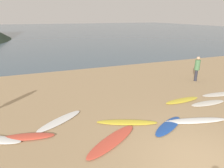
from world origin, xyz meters
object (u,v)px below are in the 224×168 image
at_px(person_0, 197,67).
at_px(surfboard_4, 127,122).
at_px(surfboard_5, 168,126).
at_px(surfboard_9, 221,94).
at_px(surfboard_1, 28,137).
at_px(surfboard_7, 182,100).
at_px(surfboard_2, 60,121).
at_px(surfboard_6, 196,121).
at_px(surfboard_8, 208,103).
at_px(surfboard_3, 112,141).

bearing_deg(person_0, surfboard_4, 149.77).
xyz_separation_m(surfboard_4, person_0, (6.70, 3.42, 0.95)).
bearing_deg(surfboard_5, surfboard_9, -8.76).
xyz_separation_m(surfboard_1, person_0, (10.49, 3.08, 0.93)).
bearing_deg(surfboard_7, surfboard_2, 175.66).
relative_size(surfboard_2, surfboard_5, 1.17).
height_order(surfboard_6, surfboard_7, surfboard_6).
xyz_separation_m(surfboard_4, surfboard_5, (1.42, -0.85, 0.00)).
xyz_separation_m(surfboard_1, surfboard_7, (7.42, 0.66, -0.01)).
bearing_deg(surfboard_4, surfboard_5, -8.64).
distance_m(surfboard_6, surfboard_9, 3.99).
height_order(surfboard_1, surfboard_8, surfboard_1).
bearing_deg(surfboard_1, surfboard_5, 0.96).
bearing_deg(surfboard_3, surfboard_9, -16.49).
distance_m(surfboard_5, surfboard_7, 2.87).
bearing_deg(surfboard_4, surfboard_3, -114.17).
bearing_deg(surfboard_3, surfboard_6, -30.20).
bearing_deg(surfboard_6, person_0, 62.55).
height_order(surfboard_4, surfboard_5, surfboard_5).
bearing_deg(surfboard_9, surfboard_6, -145.47).
bearing_deg(surfboard_4, surfboard_7, 37.68).
bearing_deg(surfboard_8, surfboard_9, 23.71).
bearing_deg(surfboard_1, surfboard_6, 2.93).
xyz_separation_m(surfboard_7, person_0, (3.08, 2.42, 0.94)).
relative_size(surfboard_7, person_0, 1.24).
height_order(surfboard_8, person_0, person_0).
bearing_deg(surfboard_7, surfboard_1, -178.09).
bearing_deg(surfboard_1, surfboard_3, -11.56).
height_order(surfboard_5, surfboard_9, surfboard_5).
bearing_deg(surfboard_8, surfboard_4, -174.88).
xyz_separation_m(surfboard_2, surfboard_7, (6.18, -0.13, 0.00)).
bearing_deg(surfboard_5, surfboard_2, 124.66).
xyz_separation_m(surfboard_3, person_0, (7.72, 4.39, 0.94)).
height_order(surfboard_1, surfboard_2, surfboard_1).
height_order(surfboard_3, surfboard_6, surfboard_6).
xyz_separation_m(surfboard_7, surfboard_8, (0.99, -0.74, -0.01)).
xyz_separation_m(surfboard_4, surfboard_7, (3.62, 1.00, 0.00)).
relative_size(surfboard_1, surfboard_9, 0.78).
relative_size(surfboard_5, surfboard_7, 0.93).
xyz_separation_m(surfboard_4, surfboard_9, (6.27, 0.93, -0.01)).
bearing_deg(surfboard_4, surfboard_1, -162.86).
bearing_deg(surfboard_5, surfboard_8, -9.65).
height_order(surfboard_3, surfboard_4, surfboard_3).
distance_m(surfboard_4, person_0, 7.58).
relative_size(surfboard_9, person_0, 1.47).
distance_m(surfboard_1, surfboard_3, 3.07).
xyz_separation_m(surfboard_8, person_0, (2.09, 3.16, 0.95)).
xyz_separation_m(surfboard_3, surfboard_4, (1.03, 0.98, -0.01)).
height_order(surfboard_5, surfboard_6, surfboard_6).
bearing_deg(surfboard_1, surfboard_2, 46.14).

